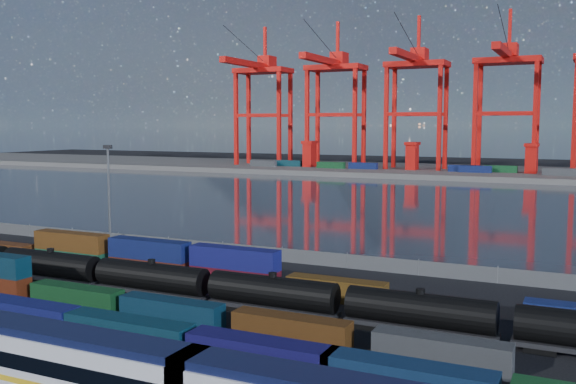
% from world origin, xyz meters
% --- Properties ---
extents(ground, '(700.00, 700.00, 0.00)m').
position_xyz_m(ground, '(0.00, 0.00, 0.00)').
color(ground, black).
rests_on(ground, ground).
extents(harbor_water, '(700.00, 700.00, 0.00)m').
position_xyz_m(harbor_water, '(0.00, 105.00, 0.01)').
color(harbor_water, '#292F3C').
rests_on(harbor_water, ground).
extents(far_quay, '(700.00, 70.00, 2.00)m').
position_xyz_m(far_quay, '(0.00, 210.00, 1.00)').
color(far_quay, '#514F4C').
rests_on(far_quay, ground).
extents(passenger_train, '(79.44, 3.39, 5.81)m').
position_xyz_m(passenger_train, '(4.98, -22.42, 2.92)').
color(passenger_train, silver).
rests_on(passenger_train, ground).
extents(container_row_mid, '(140.50, 2.30, 4.89)m').
position_xyz_m(container_row_mid, '(-6.12, -2.94, 1.63)').
color(container_row_mid, '#3B3E40').
rests_on(container_row_mid, ground).
extents(container_row_north, '(140.58, 2.35, 5.01)m').
position_xyz_m(container_row_north, '(-10.81, 11.84, 2.09)').
color(container_row_north, navy).
rests_on(container_row_north, ground).
extents(tanker_string, '(123.05, 3.13, 4.47)m').
position_xyz_m(tanker_string, '(2.73, 4.07, 2.24)').
color(tanker_string, black).
rests_on(tanker_string, ground).
extents(waterfront_fence, '(160.12, 0.12, 2.20)m').
position_xyz_m(waterfront_fence, '(-0.00, 28.00, 1.00)').
color(waterfront_fence, '#595B5E').
rests_on(waterfront_fence, ground).
extents(yard_light_mast, '(1.60, 0.40, 16.60)m').
position_xyz_m(yard_light_mast, '(-30.00, 26.00, 9.30)').
color(yard_light_mast, slate).
rests_on(yard_light_mast, ground).
extents(gantry_cranes, '(199.53, 47.10, 63.78)m').
position_xyz_m(gantry_cranes, '(-7.50, 203.31, 39.10)').
color(gantry_cranes, red).
rests_on(gantry_cranes, ground).
extents(quay_containers, '(172.58, 10.99, 2.60)m').
position_xyz_m(quay_containers, '(-11.00, 195.46, 3.30)').
color(quay_containers, navy).
rests_on(quay_containers, far_quay).
extents(straddle_carriers, '(140.00, 7.00, 11.10)m').
position_xyz_m(straddle_carriers, '(-2.50, 200.00, 7.82)').
color(straddle_carriers, red).
rests_on(straddle_carriers, far_quay).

